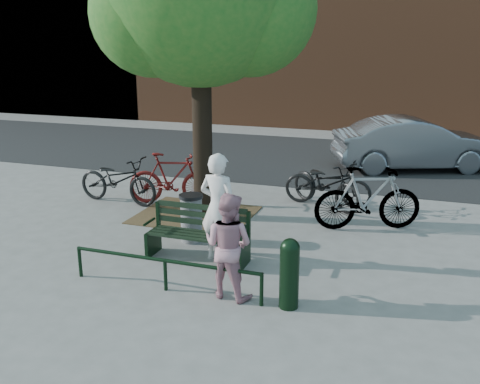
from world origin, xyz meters
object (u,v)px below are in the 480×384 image
at_px(bollard, 289,271).
at_px(parked_car, 415,144).
at_px(person_right, 228,246).
at_px(park_bench, 199,232).
at_px(litter_bin, 191,218).
at_px(bicycle_c, 326,184).
at_px(person_left, 219,208).

bearing_deg(bollard, parked_car, 81.28).
bearing_deg(person_right, park_bench, -40.07).
bearing_deg(litter_bin, person_right, -52.68).
bearing_deg(parked_car, litter_bin, 131.08).
bearing_deg(bicycle_c, bollard, -140.94).
distance_m(litter_bin, bicycle_c, 3.54).
height_order(litter_bin, bicycle_c, bicycle_c).
height_order(litter_bin, parked_car, parked_car).
distance_m(park_bench, parked_car, 8.64).
relative_size(person_right, parked_car, 0.35).
height_order(person_left, litter_bin, person_left).
height_order(park_bench, bollard, bollard).
relative_size(park_bench, person_left, 0.93).
xyz_separation_m(park_bench, person_left, (0.34, 0.07, 0.45)).
xyz_separation_m(person_left, litter_bin, (-0.79, 0.64, -0.47)).
height_order(person_left, parked_car, person_left).
relative_size(bollard, litter_bin, 1.14).
bearing_deg(person_left, person_right, 125.53).
height_order(person_right, bicycle_c, person_right).
height_order(person_right, parked_car, person_right).
bearing_deg(person_right, parked_car, -94.48).
relative_size(bicycle_c, parked_car, 0.45).
xyz_separation_m(bicycle_c, parked_car, (1.76, 4.34, 0.22)).
bearing_deg(park_bench, person_right, -49.92).
relative_size(park_bench, bicycle_c, 0.86).
height_order(bollard, litter_bin, bollard).
relative_size(bollard, parked_car, 0.23).
xyz_separation_m(person_left, parked_car, (2.94, 7.92, -0.18)).
xyz_separation_m(person_right, parked_car, (2.33, 9.12, -0.04)).
bearing_deg(litter_bin, park_bench, -57.50).
bearing_deg(bicycle_c, person_left, -163.41).
bearing_deg(bicycle_c, parked_car, 12.85).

